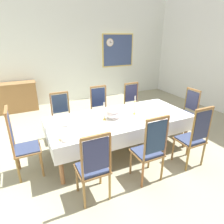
% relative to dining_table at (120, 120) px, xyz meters
% --- Properties ---
extents(ground, '(7.64, 6.89, 0.04)m').
position_rel_dining_table_xyz_m(ground, '(0.00, 0.18, -0.69)').
color(ground, gray).
extents(back_wall, '(7.64, 0.08, 3.56)m').
position_rel_dining_table_xyz_m(back_wall, '(0.00, 3.66, 1.11)').
color(back_wall, silver).
rests_on(back_wall, ground).
extents(dining_table, '(2.81, 1.23, 0.74)m').
position_rel_dining_table_xyz_m(dining_table, '(0.00, 0.00, 0.00)').
color(dining_table, '#94603A').
rests_on(dining_table, ground).
extents(tablecloth, '(2.83, 1.25, 0.30)m').
position_rel_dining_table_xyz_m(tablecloth, '(0.00, -0.00, 0.01)').
color(tablecloth, white).
rests_on(tablecloth, dining_table).
extents(chair_south_a, '(0.44, 0.42, 1.12)m').
position_rel_dining_table_xyz_m(chair_south_a, '(-0.94, -1.02, -0.10)').
color(chair_south_a, olive).
rests_on(chair_south_a, ground).
extents(chair_north_a, '(0.44, 0.42, 1.07)m').
position_rel_dining_table_xyz_m(chair_north_a, '(-0.94, 1.02, -0.11)').
color(chair_north_a, olive).
rests_on(chair_north_a, ground).
extents(chair_south_b, '(0.44, 0.42, 1.18)m').
position_rel_dining_table_xyz_m(chair_south_b, '(0.00, -1.02, -0.08)').
color(chair_south_b, olive).
rests_on(chair_south_b, ground).
extents(chair_north_b, '(0.44, 0.42, 1.11)m').
position_rel_dining_table_xyz_m(chair_north_b, '(0.00, 1.02, -0.10)').
color(chair_north_b, '#8F5A3D').
rests_on(chair_north_b, ground).
extents(chair_south_c, '(0.44, 0.42, 1.17)m').
position_rel_dining_table_xyz_m(chair_south_c, '(0.94, -1.02, -0.08)').
color(chair_south_c, brown).
rests_on(chair_south_c, ground).
extents(chair_north_c, '(0.44, 0.42, 1.10)m').
position_rel_dining_table_xyz_m(chair_north_c, '(0.94, 1.02, -0.10)').
color(chair_north_c, olive).
rests_on(chair_north_c, ground).
extents(chair_head_west, '(0.42, 0.44, 1.23)m').
position_rel_dining_table_xyz_m(chair_head_west, '(-1.82, -0.00, -0.06)').
color(chair_head_west, '#976434').
rests_on(chair_head_west, ground).
extents(chair_head_east, '(0.42, 0.44, 1.09)m').
position_rel_dining_table_xyz_m(chair_head_east, '(1.81, -0.00, -0.11)').
color(chair_head_east, olive).
rests_on(chair_head_east, ground).
extents(soup_tureen, '(0.29, 0.29, 0.23)m').
position_rel_dining_table_xyz_m(soup_tureen, '(-0.14, -0.00, 0.18)').
color(soup_tureen, silver).
rests_on(soup_tureen, tablecloth).
extents(candlestick_west, '(0.07, 0.07, 0.35)m').
position_rel_dining_table_xyz_m(candlestick_west, '(-0.34, -0.00, 0.21)').
color(candlestick_west, gold).
rests_on(candlestick_west, tablecloth).
extents(candlestick_east, '(0.07, 0.07, 0.39)m').
position_rel_dining_table_xyz_m(candlestick_east, '(0.34, 0.00, 0.23)').
color(candlestick_east, gold).
rests_on(candlestick_east, tablecloth).
extents(bowl_near_left, '(0.20, 0.20, 0.05)m').
position_rel_dining_table_xyz_m(bowl_near_left, '(-1.15, -0.44, 0.10)').
color(bowl_near_left, silver).
rests_on(bowl_near_left, tablecloth).
extents(bowl_near_right, '(0.14, 0.14, 0.03)m').
position_rel_dining_table_xyz_m(bowl_near_right, '(0.71, -0.48, 0.09)').
color(bowl_near_right, silver).
rests_on(bowl_near_right, tablecloth).
extents(bowl_far_left, '(0.15, 0.15, 0.04)m').
position_rel_dining_table_xyz_m(bowl_far_left, '(-0.41, 0.44, 0.09)').
color(bowl_far_left, silver).
rests_on(bowl_far_left, tablecloth).
extents(spoon_primary, '(0.06, 0.17, 0.01)m').
position_rel_dining_table_xyz_m(spoon_primary, '(-1.27, -0.42, 0.08)').
color(spoon_primary, gold).
rests_on(spoon_primary, tablecloth).
extents(spoon_secondary, '(0.03, 0.18, 0.01)m').
position_rel_dining_table_xyz_m(spoon_secondary, '(0.81, -0.45, 0.08)').
color(spoon_secondary, gold).
rests_on(spoon_secondary, tablecloth).
extents(sideboard, '(1.44, 0.48, 0.90)m').
position_rel_dining_table_xyz_m(sideboard, '(-1.97, 3.35, -0.22)').
color(sideboard, olive).
rests_on(sideboard, ground).
extents(mounted_clock, '(0.27, 0.06, 0.27)m').
position_rel_dining_table_xyz_m(mounted_clock, '(1.45, 3.59, 1.32)').
color(mounted_clock, '#D1B251').
extents(framed_painting, '(1.24, 0.05, 1.17)m').
position_rel_dining_table_xyz_m(framed_painting, '(1.79, 3.60, 1.04)').
color(framed_painting, '#D1B251').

